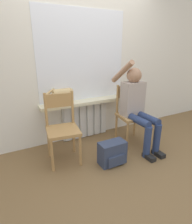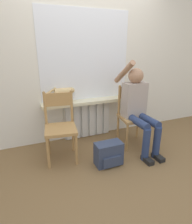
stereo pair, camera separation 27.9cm
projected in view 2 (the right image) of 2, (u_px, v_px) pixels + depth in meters
The scene contains 10 objects.
ground_plane at pixel (119, 174), 2.31m from camera, with size 12.00×12.00×0.00m, color brown.
wall_with_window at pixel (85, 56), 2.94m from camera, with size 7.00×0.06×2.70m.
radiator at pixel (88, 119), 3.21m from camera, with size 0.81×0.08×0.62m.
windowsill at pixel (89, 102), 3.05m from camera, with size 1.51×0.22×0.05m.
window_glass at pixel (86, 56), 2.91m from camera, with size 1.45×0.01×1.36m.
chair_left at pixel (60, 126), 2.52m from camera, with size 0.47×0.47×0.93m.
chair_right at pixel (133, 115), 2.93m from camera, with size 0.46×0.46×0.93m.
person at pixel (138, 105), 2.75m from camera, with size 0.36×1.03×1.32m.
cat at pixel (63, 93), 2.87m from camera, with size 0.45×0.13×0.25m.
backpack at pixel (109, 154), 2.47m from camera, with size 0.36×0.22×0.31m.
Camera 2 is at (-0.99, -1.68, 1.49)m, focal length 30.00 mm.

